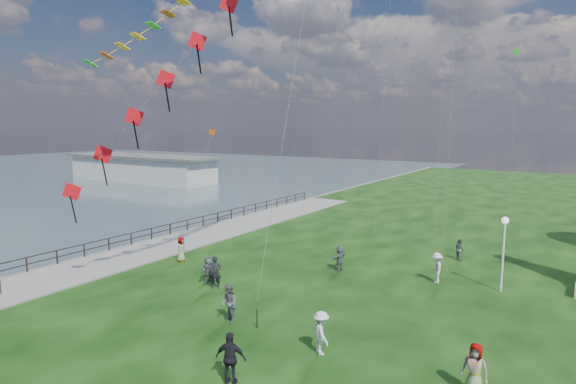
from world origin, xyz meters
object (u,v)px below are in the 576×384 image
Objects in this scene: pier_pavilion at (141,168)px; lamppost at (504,238)px; person_1 at (229,303)px; person_3 at (231,358)px; person_10 at (181,249)px; person_0 at (215,272)px; person_5 at (208,269)px; person_7 at (460,249)px; person_8 at (437,268)px; person_2 at (321,333)px; person_11 at (339,258)px; person_4 at (475,369)px.

pier_pavilion is 67.15m from lamppost.
person_3 reaches higher than person_1.
person_10 is (-19.12, -5.07, -2.17)m from lamppost.
person_0 is 1.18× the size of person_5.
person_1 reaches higher than person_7.
lamppost is 2.30× the size of person_1.
person_8 reaches higher than person_10.
lamppost is 2.69× the size of person_5.
lamppost is at bearing 169.91° from person_7.
person_8 is 1.05× the size of person_10.
person_2 reaches higher than person_7.
person_11 is at bearing 19.84° from person_0.
person_8 is (11.23, 7.03, 0.11)m from person_5.
person_10 is (-14.20, 6.61, -0.04)m from person_2.
person_8 is (-0.03, -5.65, 0.15)m from person_7.
person_0 is 1.19m from person_5.
person_3 is 20.90m from person_7.
person_2 is at bearing -34.21° from person_8.
person_1 is at bearing -37.52° from pier_pavilion.
person_3 is at bearing -133.30° from person_5.
pier_pavilion is 15.69× the size of person_3.
person_4 is at bearing -171.58° from person_3.
person_3 is 8.36m from person_4.
person_0 is at bearing 99.53° from person_7.
person_3 reaches higher than person_5.
lamppost is at bearing 105.96° from person_11.
person_0 is 14.93m from person_4.
pier_pavilion is at bearing 151.54° from person_4.
pier_pavilion reaches higher than person_10.
pier_pavilion is 58.31m from person_5.
person_8 is at bearing -57.75° from person_2.
person_2 is 11.27m from person_11.
person_4 reaches higher than person_8.
person_2 is 1.09× the size of person_11.
person_4 is 21.00m from person_10.
person_5 reaches higher than person_7.
person_3 is 11.40m from person_5.
pier_pavilion is at bearing 155.39° from lamppost.
person_0 is 1.04× the size of person_2.
person_5 is at bearing -133.53° from person_10.
person_1 is at bearing -69.27° from person_3.
pier_pavilion is 64.33m from person_1.
person_5 is at bearing 169.25° from person_4.
person_8 is at bearing -120.91° from person_3.
person_1 is 17.79m from person_7.
person_5 is at bearing 95.59° from person_7.
person_0 is at bearing -80.01° from person_8.
pier_pavilion is 19.35× the size of person_5.
person_5 is 1.06× the size of person_7.
person_7 is 0.90× the size of person_11.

